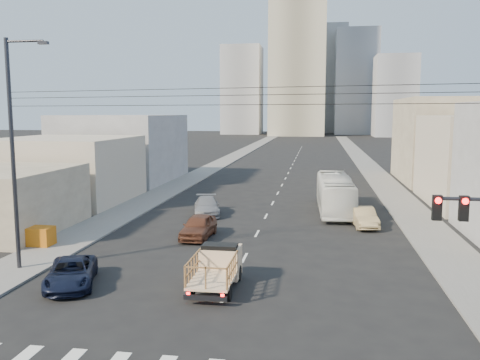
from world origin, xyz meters
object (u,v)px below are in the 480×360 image
(sedan_grey, at_px, (207,206))
(streetlamp_left, at_px, (14,149))
(crate_stack, at_px, (38,236))
(navy_pickup, at_px, (71,273))
(flatbed_pickup, at_px, (216,265))
(city_bus, at_px, (335,194))
(sedan_tan, at_px, (364,217))
(sedan_brown, at_px, (199,226))

(sedan_grey, height_order, streetlamp_left, streetlamp_left)
(crate_stack, bearing_deg, navy_pickup, -49.53)
(navy_pickup, relative_size, crate_stack, 2.58)
(navy_pickup, distance_m, sedan_grey, 18.01)
(flatbed_pickup, bearing_deg, city_bus, 72.96)
(navy_pickup, relative_size, sedan_tan, 1.08)
(navy_pickup, relative_size, sedan_brown, 1.03)
(sedan_brown, distance_m, streetlamp_left, 12.62)
(flatbed_pickup, distance_m, crate_stack, 13.61)
(sedan_grey, distance_m, crate_stack, 14.03)
(flatbed_pickup, relative_size, sedan_brown, 0.98)
(city_bus, height_order, crate_stack, city_bus)
(city_bus, height_order, sedan_grey, city_bus)
(navy_pickup, relative_size, sedan_grey, 0.95)
(sedan_tan, height_order, sedan_grey, same)
(streetlamp_left, bearing_deg, city_bus, 48.00)
(sedan_tan, height_order, streetlamp_left, streetlamp_left)
(city_bus, xyz_separation_m, crate_stack, (-18.51, -14.33, -0.86))
(city_bus, distance_m, sedan_tan, 5.81)
(sedan_brown, xyz_separation_m, streetlamp_left, (-7.68, -8.26, 5.67))
(navy_pickup, bearing_deg, sedan_brown, 49.80)
(city_bus, bearing_deg, crate_stack, -144.47)
(flatbed_pickup, distance_m, navy_pickup, 7.02)
(sedan_brown, height_order, sedan_tan, sedan_brown)
(flatbed_pickup, bearing_deg, sedan_tan, 61.03)
(flatbed_pickup, distance_m, sedan_grey, 17.53)
(flatbed_pickup, height_order, crate_stack, flatbed_pickup)
(navy_pickup, height_order, crate_stack, navy_pickup)
(sedan_grey, height_order, crate_stack, sedan_grey)
(navy_pickup, bearing_deg, city_bus, 38.19)
(sedan_tan, relative_size, streetlamp_left, 0.36)
(city_bus, bearing_deg, sedan_brown, -133.46)
(city_bus, xyz_separation_m, sedan_brown, (-9.23, -10.53, -0.78))
(flatbed_pickup, xyz_separation_m, sedan_grey, (-4.25, 17.00, -0.39))
(flatbed_pickup, xyz_separation_m, sedan_tan, (8.03, 14.51, -0.39))
(flatbed_pickup, xyz_separation_m, crate_stack, (-12.41, 5.59, -0.40))
(navy_pickup, height_order, streetlamp_left, streetlamp_left)
(navy_pickup, xyz_separation_m, crate_stack, (-5.45, 6.39, 0.04))
(navy_pickup, relative_size, streetlamp_left, 0.39)
(sedan_tan, bearing_deg, flatbed_pickup, -126.07)
(sedan_grey, bearing_deg, sedan_brown, -95.37)
(city_bus, xyz_separation_m, sedan_tan, (1.92, -5.42, -0.84))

